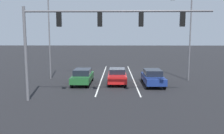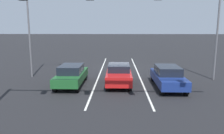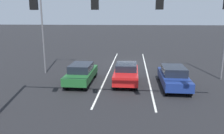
{
  "view_description": "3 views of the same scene",
  "coord_description": "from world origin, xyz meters",
  "px_view_note": "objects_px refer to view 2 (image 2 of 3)",
  "views": [
    {
      "loc": [
        0.15,
        28.63,
        4.35
      ],
      "look_at": [
        0.51,
        9.55,
        1.9
      ],
      "focal_mm": 35.0,
      "sensor_mm": 36.0,
      "label": 1
    },
    {
      "loc": [
        0.08,
        22.87,
        4.08
      ],
      "look_at": [
        0.5,
        8.11,
        1.41
      ],
      "focal_mm": 35.0,
      "sensor_mm": 36.0,
      "label": 2
    },
    {
      "loc": [
        -0.46,
        23.38,
        4.87
      ],
      "look_at": [
        1.0,
        8.58,
        1.47
      ],
      "focal_mm": 35.0,
      "sensor_mm": 36.0,
      "label": 3
    }
  ],
  "objects_px": {
    "car_red_midlane_front": "(119,74)",
    "street_lamp_right_shoulder": "(31,14)",
    "traffic_signal_gantry": "(75,2)",
    "street_lamp_left_shoulder": "(215,16)",
    "car_darkgreen_rightlane_front": "(72,75)",
    "car_navy_leftlane_front": "(168,76)"
  },
  "relations": [
    {
      "from": "car_navy_leftlane_front",
      "to": "street_lamp_left_shoulder",
      "type": "relative_size",
      "value": 0.54
    },
    {
      "from": "car_red_midlane_front",
      "to": "traffic_signal_gantry",
      "type": "distance_m",
      "value": 7.73
    },
    {
      "from": "car_darkgreen_rightlane_front",
      "to": "street_lamp_left_shoulder",
      "type": "height_order",
      "value": "street_lamp_left_shoulder"
    },
    {
      "from": "car_darkgreen_rightlane_front",
      "to": "car_navy_leftlane_front",
      "type": "xyz_separation_m",
      "value": [
        -6.73,
        0.34,
        -0.0
      ]
    },
    {
      "from": "street_lamp_right_shoulder",
      "to": "street_lamp_left_shoulder",
      "type": "distance_m",
      "value": 14.35
    },
    {
      "from": "car_darkgreen_rightlane_front",
      "to": "car_navy_leftlane_front",
      "type": "height_order",
      "value": "same"
    },
    {
      "from": "car_red_midlane_front",
      "to": "street_lamp_right_shoulder",
      "type": "xyz_separation_m",
      "value": [
        7.05,
        -2.31,
        4.39
      ]
    },
    {
      "from": "street_lamp_left_shoulder",
      "to": "car_navy_leftlane_front",
      "type": "bearing_deg",
      "value": 31.02
    },
    {
      "from": "car_navy_leftlane_front",
      "to": "car_darkgreen_rightlane_front",
      "type": "bearing_deg",
      "value": -2.9
    },
    {
      "from": "car_red_midlane_front",
      "to": "traffic_signal_gantry",
      "type": "xyz_separation_m",
      "value": [
        1.85,
        6.12,
        4.34
      ]
    },
    {
      "from": "traffic_signal_gantry",
      "to": "street_lamp_left_shoulder",
      "type": "xyz_separation_m",
      "value": [
        -9.14,
        -7.84,
        -0.14
      ]
    },
    {
      "from": "car_navy_leftlane_front",
      "to": "street_lamp_left_shoulder",
      "type": "xyz_separation_m",
      "value": [
        -3.92,
        -2.36,
        4.19
      ]
    },
    {
      "from": "traffic_signal_gantry",
      "to": "street_lamp_right_shoulder",
      "type": "height_order",
      "value": "street_lamp_right_shoulder"
    },
    {
      "from": "car_darkgreen_rightlane_front",
      "to": "traffic_signal_gantry",
      "type": "relative_size",
      "value": 0.35
    },
    {
      "from": "car_navy_leftlane_front",
      "to": "car_red_midlane_front",
      "type": "bearing_deg",
      "value": -10.71
    },
    {
      "from": "car_red_midlane_front",
      "to": "street_lamp_left_shoulder",
      "type": "distance_m",
      "value": 8.59
    },
    {
      "from": "car_red_midlane_front",
      "to": "street_lamp_left_shoulder",
      "type": "bearing_deg",
      "value": -166.72
    },
    {
      "from": "car_darkgreen_rightlane_front",
      "to": "car_red_midlane_front",
      "type": "relative_size",
      "value": 1.06
    },
    {
      "from": "street_lamp_left_shoulder",
      "to": "car_red_midlane_front",
      "type": "bearing_deg",
      "value": 13.28
    },
    {
      "from": "car_red_midlane_front",
      "to": "street_lamp_right_shoulder",
      "type": "relative_size",
      "value": 0.47
    },
    {
      "from": "car_red_midlane_front",
      "to": "car_navy_leftlane_front",
      "type": "xyz_separation_m",
      "value": [
        -3.37,
        0.64,
        0.0
      ]
    },
    {
      "from": "car_darkgreen_rightlane_front",
      "to": "car_red_midlane_front",
      "type": "xyz_separation_m",
      "value": [
        -3.36,
        -0.3,
        -0.01
      ]
    }
  ]
}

